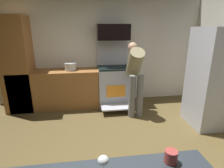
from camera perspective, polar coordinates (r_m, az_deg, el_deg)
name	(u,v)px	position (r m, az deg, el deg)	size (l,w,h in m)	color
ground_plane	(115,157)	(2.94, 1.01, -21.93)	(5.20, 4.80, 0.02)	brown
wall_back	(101,50)	(4.64, -3.42, 10.47)	(5.20, 0.12, 2.60)	silver
lower_cabinet_run	(66,89)	(4.49, -14.38, -1.43)	(2.40, 0.60, 0.90)	#925D2E
cabinet_column	(17,65)	(4.57, -27.53, 5.26)	(0.60, 0.60, 2.10)	#925D2E
oven_range	(114,84)	(4.47, 0.59, -0.09)	(0.76, 1.00, 1.57)	#ADB0BD
microwave	(113,32)	(4.36, 0.46, 15.97)	(0.74, 0.38, 0.36)	black
refrigerator	(216,79)	(3.94, 29.83, 1.48)	(0.85, 0.76, 1.87)	#AFB2BE
person_cook	(135,74)	(3.86, 7.27, 3.22)	(0.31, 0.63, 1.55)	slate
wine_glass_near	(103,161)	(1.28, -2.76, -23.11)	(0.07, 0.07, 0.17)	silver
mug_coffee	(171,157)	(1.50, 17.99, -20.87)	(0.09, 0.09, 0.10)	#9B3935
stock_pot	(70,67)	(4.34, -12.91, 5.35)	(0.26, 0.26, 0.17)	silver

